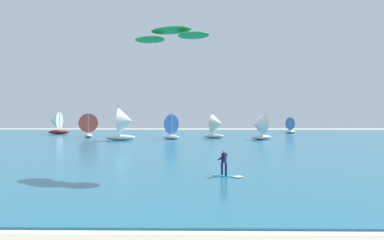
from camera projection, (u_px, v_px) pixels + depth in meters
name	position (u px, v px, depth m)	size (l,w,h in m)	color
ocean	(190.00, 141.00, 57.60)	(160.00, 90.00, 0.10)	#236B89
shoreline_foam	(110.00, 228.00, 12.87)	(95.98, 1.45, 0.01)	white
kitesurfer	(227.00, 167.00, 23.33)	(2.01, 1.35, 1.67)	#26B2CC
kite	(171.00, 35.00, 25.57)	(5.87, 3.92, 0.85)	#198C3F
sailboat_trailing	(259.00, 127.00, 58.94)	(4.12, 3.68, 4.61)	silver
sailboat_near_shore	(125.00, 124.00, 57.44)	(4.74, 3.98, 5.63)	white
sailboat_far_right	(217.00, 126.00, 63.09)	(4.08, 3.65, 4.58)	silver
sailboat_leading	(169.00, 126.00, 60.95)	(4.03, 4.03, 4.57)	white
sailboat_mid_right	(56.00, 123.00, 77.40)	(4.49, 3.79, 5.28)	maroon
sailboat_far_left	(292.00, 125.00, 81.47)	(3.55, 3.28, 3.94)	silver
sailboat_anchored_offshore	(88.00, 125.00, 66.11)	(3.76, 4.24, 4.76)	white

